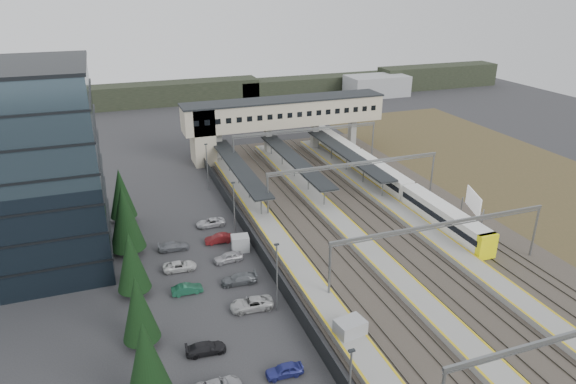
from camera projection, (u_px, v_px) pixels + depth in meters
name	position (u px, v px, depth m)	size (l,w,h in m)	color
ground	(317.00, 262.00, 64.27)	(220.00, 220.00, 0.00)	#2B2B2D
conifer_row	(134.00, 276.00, 52.18)	(4.42, 49.82, 9.50)	black
car_park	(230.00, 308.00, 54.23)	(10.48, 44.53, 1.29)	maroon
lampposts	(252.00, 237.00, 61.19)	(0.50, 53.25, 8.07)	slate
fence	(256.00, 245.00, 66.20)	(0.08, 90.00, 2.00)	#26282B
relay_cabin_near	(350.00, 331.00, 49.84)	(3.10, 2.49, 2.33)	#999B9E
relay_cabin_far	(240.00, 243.00, 66.58)	(2.47, 2.15, 2.06)	#999B9E
rail_corridor	(365.00, 231.00, 71.42)	(34.00, 90.00, 0.92)	#3D382E
canopies	(295.00, 160.00, 88.39)	(23.10, 30.00, 3.28)	black
footbridge	(271.00, 116.00, 100.09)	(40.40, 6.40, 11.20)	#BAAE92
gantries	(393.00, 196.00, 68.31)	(28.40, 62.28, 7.17)	slate
train	(380.00, 175.00, 87.39)	(2.65, 55.26, 3.33)	white
billboard	(473.00, 202.00, 73.44)	(2.01, 5.39, 4.74)	slate
scrub_east	(563.00, 198.00, 82.65)	(34.00, 120.00, 0.06)	#444024
treeline_far	(271.00, 88.00, 150.71)	(170.00, 19.00, 7.00)	black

